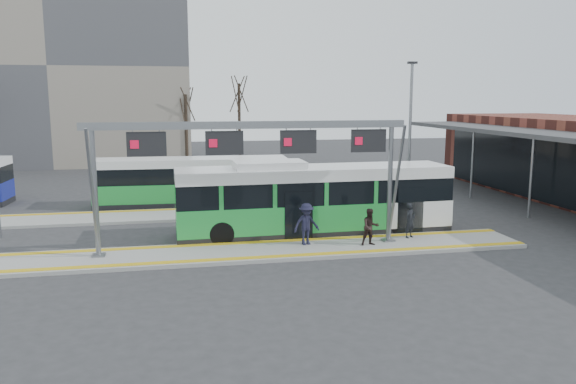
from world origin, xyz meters
name	(u,v)px	position (x,y,z in m)	size (l,w,h in m)	color
ground	(264,253)	(0.00, 0.00, 0.00)	(120.00, 120.00, 0.00)	#2D2D30
platform_main	(264,251)	(0.00, 0.00, 0.07)	(22.00, 3.00, 0.15)	gray
platform_second	(167,215)	(-4.00, 8.00, 0.07)	(20.00, 3.00, 0.15)	gray
tactile_main	(264,249)	(0.00, 0.00, 0.16)	(22.00, 2.65, 0.02)	gold
tactile_second	(167,210)	(-4.00, 9.15, 0.16)	(20.00, 0.35, 0.02)	gold
gantry	(253,148)	(-0.35, 0.25, 4.30)	(13.00, 1.68, 5.20)	slate
apartment_block	(60,66)	(-14.00, 36.00, 9.21)	(24.50, 12.50, 18.40)	gray
hero_bus	(313,200)	(2.75, 2.75, 1.58)	(12.64, 2.91, 3.46)	black
bg_bus_green	(192,182)	(-2.53, 11.15, 1.37)	(11.19, 2.77, 2.78)	black
passenger_a	(410,220)	(6.64, 0.67, 0.92)	(0.56, 0.37, 1.55)	black
passenger_b	(370,227)	(4.49, -0.22, 0.93)	(0.76, 0.59, 1.56)	black
passenger_c	(306,224)	(1.88, 0.40, 1.04)	(1.14, 0.66, 1.77)	black
tree_left	(185,105)	(-2.43, 29.95, 5.64)	(1.40, 1.40, 7.44)	#382B21
tree_mid	(239,95)	(2.76, 32.99, 6.56)	(1.40, 1.40, 8.65)	#382B21
lamp_east	(410,133)	(9.23, 6.96, 4.34)	(0.50, 0.25, 8.19)	slate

